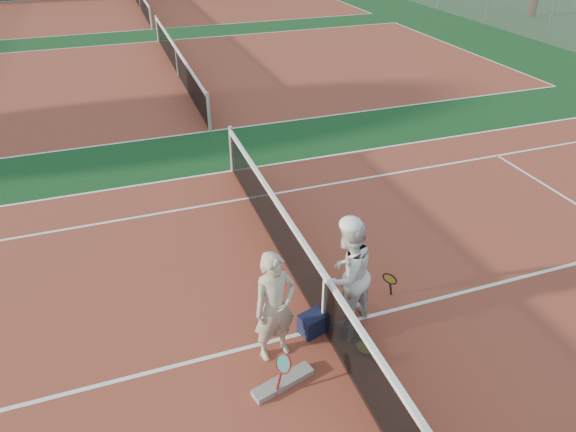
% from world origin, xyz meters
% --- Properties ---
extents(ground, '(130.00, 130.00, 0.00)m').
position_xyz_m(ground, '(0.00, 0.00, 0.00)').
color(ground, '#0E3615').
rests_on(ground, ground).
extents(court_main, '(23.77, 10.97, 0.01)m').
position_xyz_m(court_main, '(0.00, 0.00, 0.00)').
color(court_main, maroon).
rests_on(court_main, ground).
extents(court_far_a, '(23.77, 10.97, 0.01)m').
position_xyz_m(court_far_a, '(0.00, 13.50, 0.00)').
color(court_far_a, maroon).
rests_on(court_far_a, ground).
extents(court_far_b, '(23.77, 10.97, 0.01)m').
position_xyz_m(court_far_b, '(0.00, 27.00, 0.00)').
color(court_far_b, maroon).
rests_on(court_far_b, ground).
extents(net_main, '(0.10, 10.98, 1.02)m').
position_xyz_m(net_main, '(0.00, 0.00, 0.51)').
color(net_main, black).
rests_on(net_main, ground).
extents(net_far_a, '(0.10, 10.98, 1.02)m').
position_xyz_m(net_far_a, '(0.00, 13.50, 0.51)').
color(net_far_a, black).
rests_on(net_far_a, ground).
extents(net_far_b, '(0.10, 10.98, 1.02)m').
position_xyz_m(net_far_b, '(0.00, 27.00, 0.51)').
color(net_far_b, black).
rests_on(net_far_b, ground).
extents(player_a, '(0.68, 0.51, 1.69)m').
position_xyz_m(player_a, '(-0.81, -0.21, 0.84)').
color(player_a, '#B6A68D').
rests_on(player_a, ground).
extents(player_b, '(1.06, 0.97, 1.77)m').
position_xyz_m(player_b, '(0.36, 0.06, 0.89)').
color(player_b, silver).
rests_on(player_b, ground).
extents(racket_red, '(0.35, 0.36, 0.57)m').
position_xyz_m(racket_red, '(-0.90, -0.83, 0.29)').
color(racket_red, maroon).
rests_on(racket_red, ground).
extents(racket_black_held, '(0.37, 0.37, 0.57)m').
position_xyz_m(racket_black_held, '(1.20, 0.24, 0.28)').
color(racket_black_held, black).
rests_on(racket_black_held, ground).
extents(racket_spare, '(0.43, 0.65, 0.11)m').
position_xyz_m(racket_spare, '(0.37, -0.61, 0.05)').
color(racket_spare, black).
rests_on(racket_spare, ground).
extents(sports_bag_navy, '(0.47, 0.38, 0.32)m').
position_xyz_m(sports_bag_navy, '(-0.16, -0.00, 0.16)').
color(sports_bag_navy, black).
rests_on(sports_bag_navy, ground).
extents(sports_bag_purple, '(0.33, 0.33, 0.22)m').
position_xyz_m(sports_bag_purple, '(0.32, -0.31, 0.11)').
color(sports_bag_purple, black).
rests_on(sports_bag_purple, ground).
extents(net_cover_canvas, '(0.90, 0.43, 0.09)m').
position_xyz_m(net_cover_canvas, '(-0.90, -0.79, 0.05)').
color(net_cover_canvas, slate).
rests_on(net_cover_canvas, ground).
extents(water_bottle, '(0.09, 0.09, 0.30)m').
position_xyz_m(water_bottle, '(0.27, -0.36, 0.15)').
color(water_bottle, silver).
rests_on(water_bottle, ground).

